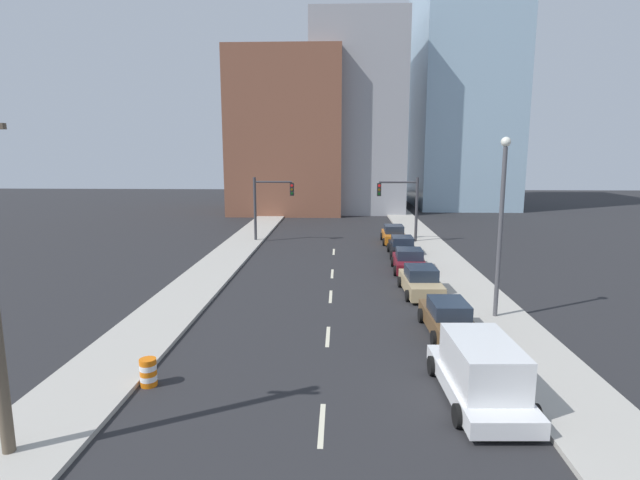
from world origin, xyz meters
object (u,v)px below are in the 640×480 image
object	(u,v)px
box_truck_white	(481,372)
traffic_signal_left	(266,201)
traffic_barrel	(148,372)
sedan_orange	(394,235)
sedan_tan	(421,282)
sedan_black	(402,247)
traffic_signal_right	(405,201)
street_lamp	(501,216)
sedan_maroon	(409,261)
sedan_brown	(448,319)

from	to	relation	value
box_truck_white	traffic_signal_left	bearing A→B (deg)	108.84
traffic_barrel	sedan_orange	xyz separation A→B (m)	(11.08, 27.42, 0.22)
traffic_signal_left	box_truck_white	xyz separation A→B (m)	(10.87, -28.07, -2.66)
sedan_tan	sedan_black	bearing A→B (deg)	87.12
sedan_tan	sedan_black	xyz separation A→B (m)	(0.23, 10.42, -0.02)
traffic_signal_left	sedan_orange	xyz separation A→B (m)	(11.07, -0.07, -2.93)
traffic_signal_left	sedan_tan	xyz separation A→B (m)	(10.91, -15.96, -2.93)
traffic_signal_right	street_lamp	size ratio (longest dim) A/B	0.67
traffic_signal_right	sedan_maroon	size ratio (longest dim) A/B	1.31
street_lamp	sedan_black	distance (m)	15.41
sedan_brown	sedan_orange	distance (m)	22.05
sedan_tan	sedan_maroon	size ratio (longest dim) A/B	1.07
box_truck_white	sedan_tan	bearing A→B (deg)	87.50
sedan_tan	sedan_orange	bearing A→B (deg)	87.79
box_truck_white	sedan_brown	xyz separation A→B (m)	(0.25, 5.95, -0.29)
traffic_signal_right	sedan_orange	distance (m)	3.06
traffic_signal_left	box_truck_white	bearing A→B (deg)	-68.83
traffic_barrel	traffic_signal_left	bearing A→B (deg)	89.98
traffic_barrel	sedan_maroon	world-z (taller)	sedan_maroon
sedan_orange	sedan_black	bearing A→B (deg)	-88.65
traffic_signal_right	sedan_brown	xyz separation A→B (m)	(-0.84, -22.12, -2.95)
traffic_signal_right	street_lamp	world-z (taller)	street_lamp
traffic_signal_right	street_lamp	bearing A→B (deg)	-84.94
box_truck_white	sedan_tan	world-z (taller)	box_truck_white
traffic_signal_right	traffic_signal_left	bearing A→B (deg)	180.00
street_lamp	box_truck_white	xyz separation A→B (m)	(-2.87, -7.92, -3.93)
traffic_signal_left	sedan_black	bearing A→B (deg)	-26.48
street_lamp	sedan_maroon	world-z (taller)	street_lamp
sedan_tan	traffic_signal_right	bearing A→B (deg)	84.61
traffic_signal_left	street_lamp	distance (m)	24.42
traffic_signal_left	traffic_signal_right	size ratio (longest dim) A/B	1.00
traffic_signal_left	traffic_signal_right	bearing A→B (deg)	0.00
traffic_barrel	sedan_orange	size ratio (longest dim) A/B	0.21
sedan_maroon	traffic_barrel	bearing A→B (deg)	-120.94
traffic_signal_left	traffic_signal_right	world-z (taller)	same
street_lamp	box_truck_white	bearing A→B (deg)	-109.92
street_lamp	sedan_black	bearing A→B (deg)	100.13
traffic_signal_right	traffic_barrel	size ratio (longest dim) A/B	5.94
sedan_black	sedan_orange	bearing A→B (deg)	91.82
traffic_signal_left	sedan_tan	bearing A→B (deg)	-55.66
sedan_brown	sedan_tan	distance (m)	6.16
sedan_brown	street_lamp	bearing A→B (deg)	35.55
traffic_barrel	sedan_brown	distance (m)	12.36
sedan_brown	sedan_black	distance (m)	16.57
sedan_orange	sedan_tan	bearing A→B (deg)	-89.91
traffic_signal_left	sedan_black	distance (m)	12.78
traffic_barrel	box_truck_white	size ratio (longest dim) A/B	0.17
traffic_signal_left	sedan_orange	size ratio (longest dim) A/B	1.26
box_truck_white	sedan_black	xyz separation A→B (m)	(0.26, 22.52, -0.29)
traffic_barrel	traffic_signal_right	bearing A→B (deg)	66.47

